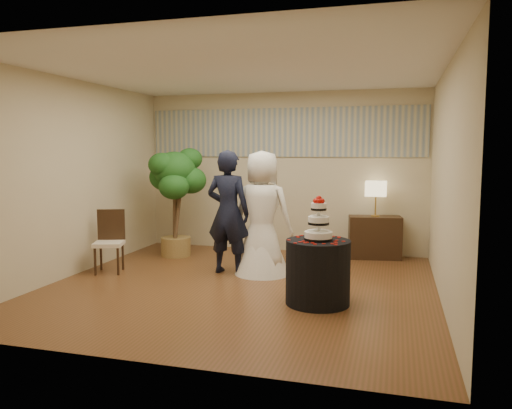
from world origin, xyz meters
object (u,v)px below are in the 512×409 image
(cake_table, at_px, (318,272))
(ficus_tree, at_px, (175,201))
(console, at_px, (375,237))
(bride, at_px, (262,213))
(wedding_cake, at_px, (319,218))
(groom, at_px, (228,212))
(side_chair, at_px, (109,242))
(table_lamp, at_px, (376,199))

(cake_table, distance_m, ficus_tree, 3.43)
(console, distance_m, ficus_tree, 3.39)
(cake_table, bearing_deg, ficus_tree, 143.87)
(bride, height_order, wedding_cake, bride)
(console, bearing_deg, cake_table, -110.35)
(groom, xyz_separation_m, bride, (0.49, 0.09, -0.00))
(cake_table, relative_size, side_chair, 0.83)
(groom, height_order, ficus_tree, ficus_tree)
(bride, relative_size, ficus_tree, 0.96)
(bride, xyz_separation_m, cake_table, (0.99, -1.20, -0.52))
(groom, height_order, side_chair, groom)
(wedding_cake, bearing_deg, console, 78.89)
(side_chair, bearing_deg, table_lamp, 10.33)
(groom, xyz_separation_m, wedding_cake, (1.48, -1.10, 0.12))
(ficus_tree, bearing_deg, groom, -35.40)
(groom, height_order, console, groom)
(groom, bearing_deg, ficus_tree, -30.23)
(ficus_tree, bearing_deg, cake_table, -36.13)
(cake_table, height_order, table_lamp, table_lamp)
(bride, relative_size, wedding_cake, 3.45)
(wedding_cake, bearing_deg, cake_table, 0.00)
(bride, distance_m, cake_table, 1.64)
(cake_table, relative_size, table_lamp, 1.30)
(table_lamp, bearing_deg, console, 0.00)
(bride, bearing_deg, cake_table, 136.95)
(cake_table, xyz_separation_m, ficus_tree, (-2.73, 1.99, 0.56))
(wedding_cake, distance_m, table_lamp, 2.77)
(bride, height_order, table_lamp, bride)
(ficus_tree, distance_m, side_chair, 1.49)
(cake_table, height_order, wedding_cake, wedding_cake)
(wedding_cake, xyz_separation_m, side_chair, (-3.18, 0.66, -0.56))
(groom, bearing_deg, bride, -163.99)
(bride, distance_m, ficus_tree, 1.91)
(console, relative_size, side_chair, 0.92)
(groom, relative_size, table_lamp, 3.09)
(groom, relative_size, cake_table, 2.38)
(wedding_cake, relative_size, ficus_tree, 0.28)
(cake_table, bearing_deg, groom, 143.27)
(bride, xyz_separation_m, side_chair, (-2.18, -0.54, -0.44))
(bride, xyz_separation_m, console, (1.53, 1.52, -0.54))
(groom, relative_size, ficus_tree, 0.96)
(console, bearing_deg, ficus_tree, -176.75)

